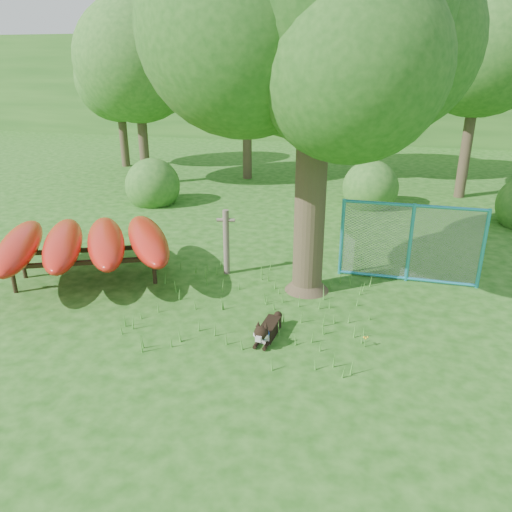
% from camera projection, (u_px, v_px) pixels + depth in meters
% --- Properties ---
extents(ground, '(80.00, 80.00, 0.00)m').
position_uv_depth(ground, '(228.00, 332.00, 8.80)').
color(ground, '#184C0F').
rests_on(ground, ground).
extents(oak_tree, '(5.84, 5.12, 7.65)m').
position_uv_depth(oak_tree, '(315.00, 21.00, 8.59)').
color(oak_tree, '#3A2F1F').
rests_on(oak_tree, ground).
extents(wooden_post, '(0.41, 0.16, 1.48)m').
position_uv_depth(wooden_post, '(226.00, 240.00, 10.94)').
color(wooden_post, brown).
rests_on(wooden_post, ground).
extents(kayak_rack, '(4.72, 4.25, 1.13)m').
position_uv_depth(kayak_rack, '(85.00, 243.00, 10.54)').
color(kayak_rack, black).
rests_on(kayak_rack, ground).
extents(husky_dog, '(0.32, 1.05, 0.47)m').
position_uv_depth(husky_dog, '(267.00, 331.00, 8.51)').
color(husky_dog, black).
rests_on(husky_dog, ground).
extents(fence_section, '(2.95, 0.10, 2.87)m').
position_uv_depth(fence_section, '(410.00, 243.00, 10.54)').
color(fence_section, '#299BBF').
rests_on(fence_section, ground).
extents(wildflower_clump, '(0.09, 0.09, 0.20)m').
position_uv_depth(wildflower_clump, '(365.00, 338.00, 8.28)').
color(wildflower_clump, '#499330').
rests_on(wildflower_clump, ground).
extents(bg_tree_a, '(4.40, 4.40, 6.70)m').
position_uv_depth(bg_tree_a, '(137.00, 60.00, 17.71)').
color(bg_tree_a, '#3A2F1F').
rests_on(bg_tree_a, ground).
extents(bg_tree_b, '(5.20, 5.20, 8.22)m').
position_uv_depth(bg_tree_b, '(246.00, 27.00, 18.27)').
color(bg_tree_b, '#3A2F1F').
rests_on(bg_tree_b, ground).
extents(bg_tree_c, '(4.00, 4.00, 6.12)m').
position_uv_depth(bg_tree_c, '(370.00, 71.00, 18.65)').
color(bg_tree_c, '#3A2F1F').
rests_on(bg_tree_c, ground).
extents(bg_tree_d, '(4.80, 4.80, 7.50)m').
position_uv_depth(bg_tree_d, '(483.00, 39.00, 15.67)').
color(bg_tree_d, '#3A2F1F').
rests_on(bg_tree_d, ground).
extents(bg_tree_f, '(3.60, 3.60, 5.55)m').
position_uv_depth(bg_tree_f, '(118.00, 79.00, 21.28)').
color(bg_tree_f, '#3A2F1F').
rests_on(bg_tree_f, ground).
extents(shrub_left, '(1.80, 1.80, 1.80)m').
position_uv_depth(shrub_left, '(154.00, 203.00, 16.74)').
color(shrub_left, '#2A611F').
rests_on(shrub_left, ground).
extents(shrub_mid, '(1.80, 1.80, 1.80)m').
position_uv_depth(shrub_mid, '(369.00, 206.00, 16.43)').
color(shrub_mid, '#2A611F').
rests_on(shrub_mid, ground).
extents(wooded_hillside, '(80.00, 12.00, 6.00)m').
position_uv_depth(wooded_hillside, '(356.00, 84.00, 32.92)').
color(wooded_hillside, '#2A611F').
rests_on(wooded_hillside, ground).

